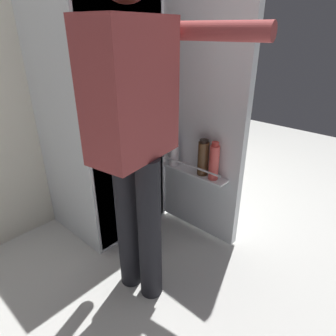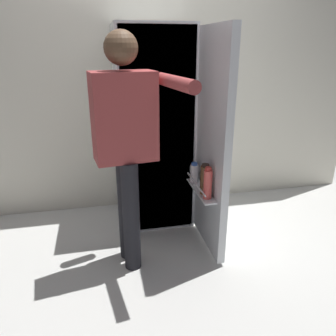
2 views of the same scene
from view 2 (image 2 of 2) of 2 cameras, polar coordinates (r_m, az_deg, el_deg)
ground_plane at (r=2.78m, az=-0.36°, el=-13.27°), size 6.40×6.40×0.00m
kitchen_wall at (r=3.19m, az=-3.82°, el=15.11°), size 4.40×0.10×2.49m
refrigerator at (r=2.88m, az=-1.86°, el=6.61°), size 0.68×1.19×1.71m
person at (r=2.21m, az=-7.19°, el=5.49°), size 0.59×0.68×1.64m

